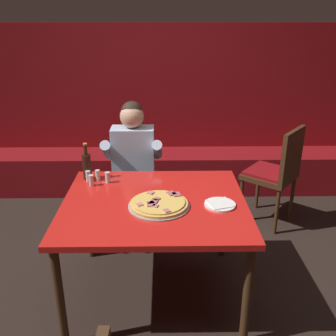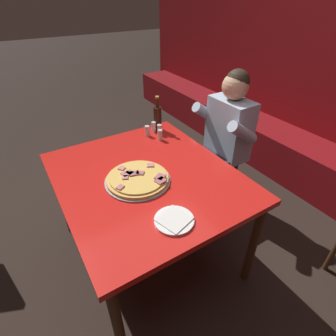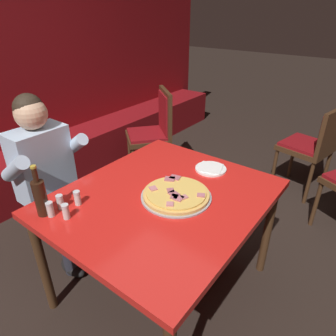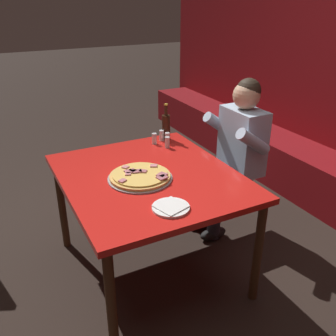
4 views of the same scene
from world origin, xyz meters
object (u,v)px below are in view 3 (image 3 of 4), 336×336
Objects in this scene: main_dining_table at (163,206)px; dining_chair_far_left at (155,129)px; shaker_parmesan at (60,203)px; pizza at (176,194)px; dining_chair_near_left at (314,143)px; shaker_red_pepper_flakes at (66,212)px; diner_seated_blue_shirt at (51,177)px; plate_white_paper at (211,169)px; beer_bottle at (40,197)px; shaker_oregano at (50,210)px; shaker_black_pepper at (77,199)px.

dining_chair_far_left is at bearing 41.46° from main_dining_table.
pizza is at bearing -42.56° from shaker_parmesan.
dining_chair_far_left is (1.17, 1.04, -0.11)m from main_dining_table.
pizza is 0.41× the size of dining_chair_far_left.
dining_chair_far_left reaches higher than dining_chair_near_left.
dining_chair_far_left is at bearing 25.10° from shaker_red_pepper_flakes.
shaker_parmesan is 2.46m from dining_chair_near_left.
shaker_parmesan is at bearing -116.32° from diner_seated_blue_shirt.
diner_seated_blue_shirt is (-0.65, 0.90, -0.08)m from plate_white_paper.
beer_bottle is 3.40× the size of shaker_red_pepper_flakes.
shaker_oregano is at bearing 114.65° from shaker_red_pepper_flakes.
beer_bottle reaches higher than shaker_red_pepper_flakes.
diner_seated_blue_shirt is (0.32, 0.44, -0.18)m from beer_bottle.
shaker_red_pepper_flakes is at bearing 163.77° from dining_chair_near_left.
shaker_red_pepper_flakes and shaker_black_pepper have the same top height.
shaker_red_pepper_flakes is at bearing 160.04° from plate_white_paper.
main_dining_table is 0.63m from shaker_oregano.
dining_chair_far_left is (0.73, 1.11, -0.19)m from plate_white_paper.
dining_chair_far_left is (1.62, 0.68, -0.22)m from shaker_parmesan.
shaker_black_pepper is 0.55m from diner_seated_blue_shirt.
dining_chair_far_left is 1.62m from dining_chair_near_left.
shaker_black_pepper is at bearing 161.72° from dining_chair_near_left.
pizza is 1.61m from dining_chair_far_left.
shaker_parmesan is 1.77m from dining_chair_far_left.
beer_bottle is (-0.56, 0.47, 0.09)m from pizza.
plate_white_paper is 1.34m from dining_chair_far_left.
beer_bottle reaches higher than shaker_black_pepper.
plate_white_paper reaches higher than main_dining_table.
shaker_black_pepper is 0.07× the size of diner_seated_blue_shirt.
shaker_oregano is 0.58m from diner_seated_blue_shirt.
main_dining_table is 1.57m from dining_chair_far_left.
pizza is 4.79× the size of shaker_parmesan.
shaker_oregano is 0.07× the size of diner_seated_blue_shirt.
shaker_black_pepper reaches higher than pizza.
dining_chair_near_left is at bearing -18.28° from shaker_black_pepper.
main_dining_table is 0.86m from diner_seated_blue_shirt.
shaker_red_pepper_flakes is 0.13m from shaker_black_pepper.
main_dining_table is 14.63× the size of shaker_oregano.
dining_chair_far_left is 1.07× the size of dining_chair_near_left.
dining_chair_near_left reaches higher than shaker_black_pepper.
plate_white_paper is at bearing -123.50° from dining_chair_far_left.
plate_white_paper is 0.16× the size of diner_seated_blue_shirt.
dining_chair_far_left is at bearing 8.48° from diner_seated_blue_shirt.
diner_seated_blue_shirt is (-0.21, 0.83, 0.01)m from main_dining_table.
shaker_oregano is at bearing -168.82° from shaker_parmesan.
shaker_red_pepper_flakes is (0.04, -0.08, 0.00)m from shaker_oregano.
shaker_red_pepper_flakes is 0.09× the size of dining_chair_far_left.
beer_bottle is at bearing 140.06° from pizza.
pizza is 0.44× the size of dining_chair_near_left.
plate_white_paper is 0.72× the size of beer_bottle.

